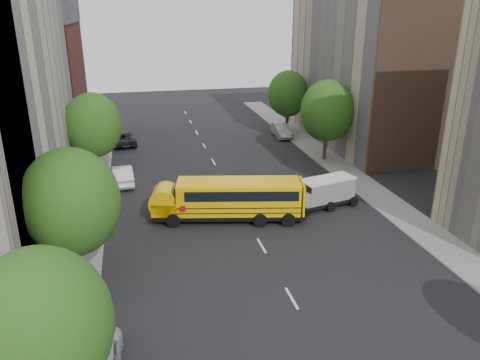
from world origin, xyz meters
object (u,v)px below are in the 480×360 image
object	(u,v)px
street_tree_0	(41,326)
parked_car_0	(100,360)
street_tree_5	(288,94)
parked_car_1	(123,175)
parked_car_5	(281,130)
street_tree_1	(71,202)
safari_truck	(322,193)
street_tree_2	(93,125)
parked_car_2	(123,138)
street_tree_4	(327,111)
school_bus	(228,198)

from	to	relation	value
street_tree_0	parked_car_0	xyz separation A→B (m)	(1.40, 2.53, -3.86)
street_tree_5	parked_car_0	world-z (taller)	street_tree_5
parked_car_1	parked_car_5	distance (m)	21.95
street_tree_1	safari_truck	size ratio (longest dim) A/B	1.40
street_tree_2	parked_car_1	xyz separation A→B (m)	(2.20, -2.19, -4.03)
street_tree_1	parked_car_0	bearing A→B (deg)	-79.39
street_tree_0	street_tree_2	bearing A→B (deg)	90.00
street_tree_0	parked_car_0	distance (m)	4.82
street_tree_5	parked_car_2	bearing A→B (deg)	-176.06
safari_truck	parked_car_2	size ratio (longest dim) A/B	1.03
street_tree_1	street_tree_4	world-z (taller)	street_tree_4
parked_car_1	street_tree_0	bearing A→B (deg)	81.11
street_tree_1	safari_truck	xyz separation A→B (m)	(17.20, 7.01, -3.74)
street_tree_0	street_tree_5	size ratio (longest dim) A/B	0.99
parked_car_0	school_bus	bearing A→B (deg)	-120.97
street_tree_0	street_tree_5	world-z (taller)	street_tree_5
parked_car_0	parked_car_1	bearing A→B (deg)	-92.23
safari_truck	street_tree_0	bearing A→B (deg)	-149.21
street_tree_1	street_tree_4	size ratio (longest dim) A/B	0.98
street_tree_1	street_tree_5	bearing A→B (deg)	53.75
parked_car_1	safari_truck	bearing A→B (deg)	145.61
parked_car_2	parked_car_5	world-z (taller)	parked_car_5
street_tree_4	parked_car_1	xyz separation A→B (m)	(-19.80, -2.19, -4.28)
school_bus	safari_truck	bearing A→B (deg)	16.19
street_tree_2	parked_car_0	world-z (taller)	street_tree_2
street_tree_0	safari_truck	size ratio (longest dim) A/B	1.32
street_tree_0	safari_truck	bearing A→B (deg)	44.68
street_tree_5	school_bus	distance (m)	26.74
street_tree_0	street_tree_4	bearing A→B (deg)	51.84
street_tree_0	parked_car_5	xyz separation A→B (m)	(20.60, 37.77, -3.87)
safari_truck	parked_car_2	xyz separation A→B (m)	(-15.00, 21.62, -0.45)
school_bus	safari_truck	xyz separation A→B (m)	(7.53, 0.55, -0.50)
safari_truck	parked_car_1	size ratio (longest dim) A/B	1.17
safari_truck	street_tree_2	bearing A→B (deg)	133.55
street_tree_4	school_bus	size ratio (longest dim) A/B	0.73
street_tree_2	parked_car_5	size ratio (longest dim) A/B	1.64
street_tree_0	street_tree_4	distance (m)	35.61
street_tree_2	safari_truck	distance (m)	20.73
street_tree_5	street_tree_1	bearing A→B (deg)	-126.25
school_bus	parked_car_5	size ratio (longest dim) A/B	2.38
safari_truck	parked_car_5	xyz separation A→B (m)	(3.40, 20.75, -0.44)
safari_truck	parked_car_5	bearing A→B (deg)	66.82
street_tree_2	parked_car_2	bearing A→B (deg)	78.31
parked_car_5	parked_car_0	bearing A→B (deg)	-115.63
school_bus	parked_car_1	size ratio (longest dim) A/B	2.31
street_tree_1	street_tree_2	distance (m)	18.00
street_tree_0	parked_car_5	size ratio (longest dim) A/B	1.58
parked_car_1	street_tree_2	bearing A→B (deg)	-48.91
parked_car_0	parked_car_1	xyz separation A→B (m)	(0.80, 23.28, 0.01)
parked_car_5	street_tree_2	bearing A→B (deg)	-151.68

